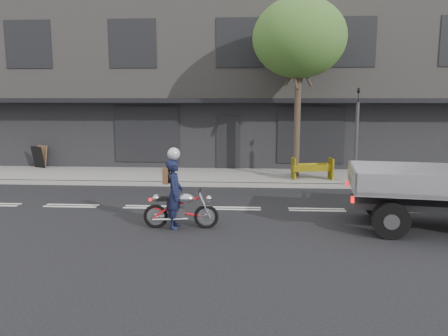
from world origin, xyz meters
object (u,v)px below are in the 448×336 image
traffic_light_pole (356,141)px  construction_barrier (313,169)px  rider (174,194)px  sandwich_board (38,157)px  motorcycle (181,208)px  street_tree (299,39)px

traffic_light_pole → construction_barrier: (-1.42, 0.42, -1.09)m
rider → sandwich_board: bearing=41.0°
rider → construction_barrier: (4.13, 5.73, -0.29)m
sandwich_board → motorcycle: bearing=-23.3°
traffic_light_pole → motorcycle: 7.66m
street_tree → sandwich_board: bearing=171.5°
construction_barrier → rider: bearing=-125.8°
motorcycle → rider: size_ratio=1.09×
traffic_light_pole → sandwich_board: 13.17m
street_tree → motorcycle: bearing=-118.9°
street_tree → rider: 8.38m
rider → street_tree: bearing=-32.2°
rider → sandwich_board: 10.71m
street_tree → motorcycle: (-3.40, -6.16, -4.79)m
rider → construction_barrier: bearing=-38.1°
street_tree → rider: bearing=-119.9°
street_tree → traffic_light_pole: size_ratio=1.93×
traffic_light_pole → sandwich_board: (-12.89, 2.49, -1.03)m
motorcycle → sandwich_board: bearing=131.6°
traffic_light_pole → motorcycle: bearing=-135.5°
street_tree → motorcycle: size_ratio=3.64×
street_tree → rider: size_ratio=3.96×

